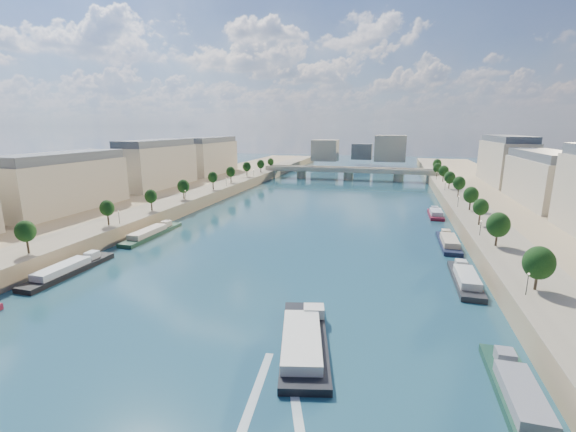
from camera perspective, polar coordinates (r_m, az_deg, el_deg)
The scene contains 16 objects.
ground at distance 135.23m, azimuth 2.69°, elevation -1.65°, with size 700.00×700.00×0.00m, color #0D2E3A.
quay_left at distance 165.43m, azimuth -22.44°, elevation 0.98°, with size 44.00×520.00×5.00m, color #9E8460.
quay_right at distance 138.72m, azimuth 33.16°, elevation -2.38°, with size 44.00×520.00×5.00m, color #9E8460.
pave_left at distance 156.29m, azimuth -18.15°, elevation 1.62°, with size 14.00×520.00×0.10m, color gray.
pave_right at distance 134.16m, azimuth 27.21°, elevation -1.02°, with size 14.00×520.00×0.10m, color gray.
trees_left at distance 155.94m, azimuth -17.27°, elevation 3.69°, with size 4.80×268.80×8.26m.
trees_right at distance 142.31m, azimuth 25.86°, elevation 2.10°, with size 4.80×268.80×8.26m.
lamps_left at distance 145.17m, azimuth -18.88°, elevation 1.83°, with size 0.36×200.36×4.28m.
lamps_right at distance 137.51m, azimuth 25.09°, elevation 0.69°, with size 0.36×200.36×4.28m.
buildings_left at distance 180.69m, azimuth -23.82°, elevation 6.30°, with size 16.00×226.00×23.20m.
skyline at distance 348.67m, azimuth 11.25°, elevation 9.63°, with size 79.00×42.00×22.00m.
bridge at distance 259.46m, azimuth 8.95°, elevation 6.47°, with size 112.00×12.00×8.15m.
tour_barge at distance 65.17m, azimuth 2.38°, elevation -17.88°, with size 12.79×26.25×3.60m.
wake at distance 52.62m, azimuth -2.22°, elevation -27.79°, with size 13.44×25.98×0.04m.
moored_barges_left at distance 98.02m, azimuth -35.85°, elevation -9.55°, with size 5.00×127.71×3.60m.
moored_barges_right at distance 89.34m, azimuth 25.59°, elevation -10.35°, with size 5.00×163.65×3.60m.
Camera 1 is at (28.20, -27.68, 34.48)m, focal length 24.00 mm.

